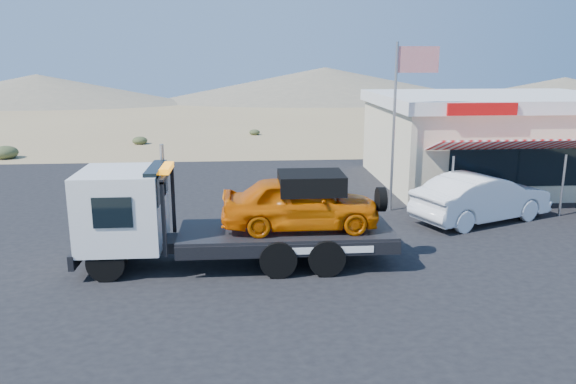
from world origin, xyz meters
name	(u,v)px	position (x,y,z in m)	size (l,w,h in m)	color
ground	(268,257)	(0.00, 0.00, 0.00)	(120.00, 120.00, 0.00)	#937653
asphalt_lot	(323,224)	(2.00, 3.00, 0.01)	(32.00, 24.00, 0.02)	black
tow_truck	(229,212)	(-1.05, -0.51, 1.48)	(8.24, 2.44, 2.75)	black
white_sedan	(482,198)	(7.43, 2.92, 0.84)	(1.74, 4.99, 1.65)	silver
jerky_store	(494,138)	(10.50, 8.97, 1.99)	(10.40, 9.97, 3.90)	beige
flagpole	(401,108)	(4.93, 4.50, 3.76)	(1.55, 0.10, 6.00)	#99999E
distant_hills	(167,87)	(-9.77, 55.14, 1.89)	(126.00, 48.00, 4.20)	#726B59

